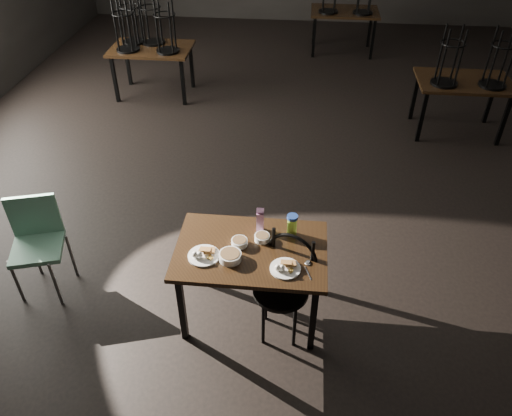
# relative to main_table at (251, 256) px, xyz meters

# --- Properties ---
(main_table) EXTENTS (1.20, 0.80, 0.75)m
(main_table) POSITION_rel_main_table_xyz_m (0.00, 0.00, 0.00)
(main_table) COLOR black
(main_table) RESTS_ON ground
(plate_left) EXTENTS (0.25, 0.25, 0.08)m
(plate_left) POSITION_rel_main_table_xyz_m (-0.36, -0.13, 0.10)
(plate_left) COLOR white
(plate_left) RESTS_ON main_table
(plate_right) EXTENTS (0.23, 0.23, 0.08)m
(plate_right) POSITION_rel_main_table_xyz_m (0.28, -0.20, 0.10)
(plate_right) COLOR white
(plate_right) RESTS_ON main_table
(bowl_near) EXTENTS (0.13, 0.13, 0.05)m
(bowl_near) POSITION_rel_main_table_xyz_m (-0.10, 0.04, 0.11)
(bowl_near) COLOR white
(bowl_near) RESTS_ON main_table
(bowl_far) EXTENTS (0.12, 0.12, 0.05)m
(bowl_far) POSITION_rel_main_table_xyz_m (0.08, 0.11, 0.11)
(bowl_far) COLOR white
(bowl_far) RESTS_ON main_table
(bowl_big) EXTENTS (0.18, 0.18, 0.06)m
(bowl_big) POSITION_rel_main_table_xyz_m (-0.15, -0.13, 0.11)
(bowl_big) COLOR white
(bowl_big) RESTS_ON main_table
(juice_carton) EXTENTS (0.06, 0.06, 0.23)m
(juice_carton) POSITION_rel_main_table_xyz_m (0.05, 0.23, 0.19)
(juice_carton) COLOR #801763
(juice_carton) RESTS_ON main_table
(water_bottle) EXTENTS (0.11, 0.11, 0.20)m
(water_bottle) POSITION_rel_main_table_xyz_m (0.31, 0.20, 0.18)
(water_bottle) COLOR #8FC038
(water_bottle) RESTS_ON main_table
(spoon) EXTENTS (0.06, 0.21, 0.01)m
(spoon) POSITION_rel_main_table_xyz_m (0.45, -0.13, 0.08)
(spoon) COLOR silver
(spoon) RESTS_ON main_table
(bentwood_chair) EXTENTS (0.50, 0.49, 0.94)m
(bentwood_chair) POSITION_rel_main_table_xyz_m (0.28, -0.12, -0.12)
(bentwood_chair) COLOR black
(bentwood_chair) RESTS_ON ground
(school_chair) EXTENTS (0.53, 0.53, 0.91)m
(school_chair) POSITION_rel_main_table_xyz_m (-1.90, 0.17, -0.12)
(school_chair) COLOR #7BC0A0
(school_chair) RESTS_ON ground
(bg_table_left) EXTENTS (1.20, 0.80, 1.48)m
(bg_table_left) POSITION_rel_main_table_xyz_m (-2.00, 4.27, 0.13)
(bg_table_left) COLOR black
(bg_table_left) RESTS_ON ground
(bg_table_right) EXTENTS (1.20, 0.80, 1.48)m
(bg_table_right) POSITION_rel_main_table_xyz_m (2.42, 3.47, 0.08)
(bg_table_right) COLOR black
(bg_table_right) RESTS_ON ground
(bg_table_far) EXTENTS (1.20, 0.80, 1.48)m
(bg_table_far) POSITION_rel_main_table_xyz_m (0.99, 6.39, 0.08)
(bg_table_far) COLOR black
(bg_table_far) RESTS_ON ground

